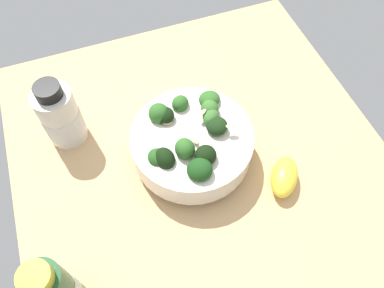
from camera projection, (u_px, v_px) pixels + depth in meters
ground_plane at (198, 154)px, 72.99cm from camera, size 68.24×68.24×3.32cm
bowl_of_broccoli at (191, 142)px, 66.99cm from camera, size 21.56×21.56×10.35cm
lemon_wedge at (284, 177)px, 66.27cm from camera, size 9.27×8.49×4.12cm
bottle_short at (61, 117)px, 68.19cm from camera, size 7.14×7.14×14.34cm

